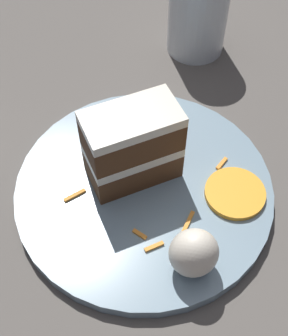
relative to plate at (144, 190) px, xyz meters
The scene contains 8 objects.
ground_plane 0.08m from the plate, 147.08° to the right, with size 6.00×6.00×0.00m, color black.
dining_table 0.07m from the plate, 147.08° to the right, with size 0.98×0.86×0.04m, color #56514C.
plate is the anchor object (origin of this frame).
cake_slice 0.06m from the plate, 117.56° to the left, with size 0.11×0.08×0.09m.
cream_dollop 0.11m from the plate, 69.89° to the right, with size 0.05×0.04×0.06m, color silver.
orange_garnish 0.10m from the plate, 12.73° to the right, with size 0.06×0.06×0.01m, color orange.
carrot_shreds_scatter 0.04m from the plate, 78.14° to the right, with size 0.18×0.11×0.00m.
drinking_glass 0.26m from the plate, 68.03° to the left, with size 0.08×0.08×0.13m.
Camera 1 is at (0.03, -0.24, 0.47)m, focal length 50.00 mm.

